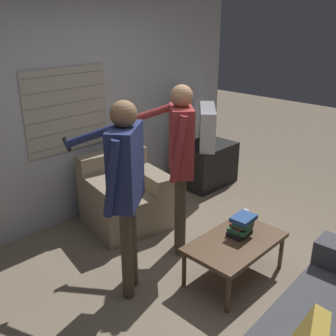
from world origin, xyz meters
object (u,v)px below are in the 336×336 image
Objects in this scene: person_right_standing at (180,151)px; coffee_table at (235,244)px; soda_can at (246,216)px; armchair_beige at (124,197)px; tv at (207,126)px; person_left_standing at (125,177)px; book_stack at (242,225)px; spare_remote at (237,225)px.

coffee_table is at bearing -135.94° from person_right_standing.
coffee_table is at bearing -158.81° from soda_can.
person_right_standing is at bearing 102.05° from armchair_beige.
person_right_standing reaches higher than tv.
coffee_table is 1.20× the size of tv.
person_left_standing reaches higher than tv.
coffee_table is at bearing -167.97° from book_stack.
person_left_standing is 0.78m from person_right_standing.
tv reaches higher than spare_remote.
soda_can is (-1.16, -1.44, -0.40)m from tv.
person_left_standing is 13.53× the size of soda_can.
book_stack reaches higher than soda_can.
person_right_standing is at bearing 126.00° from soda_can.
person_left_standing reaches higher than spare_remote.
person_left_standing is at bearing 135.69° from spare_remote.
book_stack is at bearing -65.87° from person_left_standing.
armchair_beige reaches higher than soda_can.
person_left_standing is 1.22m from book_stack.
tv reaches higher than book_stack.
person_right_standing is (0.77, 0.12, 0.00)m from person_left_standing.
person_left_standing is (-2.32, -1.03, 0.23)m from tv.
book_stack is (0.92, -0.53, -0.60)m from person_left_standing.
spare_remote is (-0.13, 0.01, -0.05)m from soda_can.
book_stack is at bearing 12.03° from coffee_table.
soda_can is (0.24, 0.11, -0.03)m from book_stack.
tv is at bearing -166.69° from armchair_beige.
soda_can is at bearing 21.19° from coffee_table.
soda_can is at bearing 117.27° from armchair_beige.
coffee_table is 0.54× the size of person_right_standing.
tv is 0.46× the size of person_left_standing.
tv is 0.45× the size of person_right_standing.
spare_remote is (-1.29, -1.44, -0.45)m from tv.
coffee_table is 6.87× the size of spare_remote.
armchair_beige is 1.44m from soda_can.
armchair_beige is at bearing 78.49° from spare_remote.
coffee_table is at bearing -170.10° from spare_remote.
book_stack is 2.00× the size of soda_can.
person_right_standing is 12.66× the size of spare_remote.
person_right_standing reaches higher than soda_can.
coffee_table is 1.00m from person_right_standing.
person_left_standing reaches higher than coffee_table.
person_left_standing reaches higher than armchair_beige.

